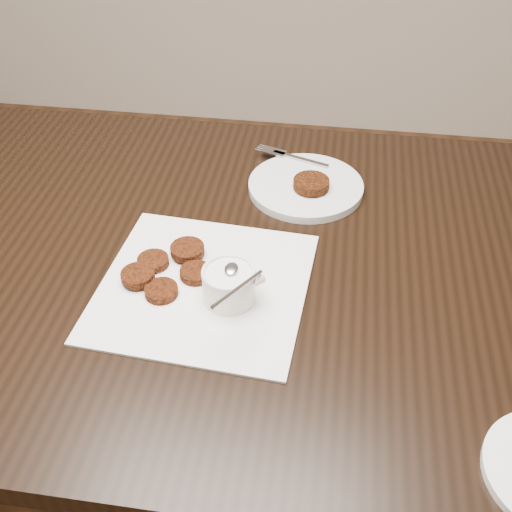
{
  "coord_description": "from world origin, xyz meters",
  "views": [
    {
      "loc": [
        0.23,
        -0.65,
        1.43
      ],
      "look_at": [
        0.13,
        0.08,
        0.8
      ],
      "focal_mm": 43.48,
      "sensor_mm": 36.0,
      "label": 1
    }
  ],
  "objects": [
    {
      "name": "table",
      "position": [
        0.03,
        0.14,
        0.38
      ],
      "size": [
        1.42,
        0.91,
        0.75
      ],
      "primitive_type": "cube",
      "color": "black",
      "rests_on": "floor"
    },
    {
      "name": "napkin",
      "position": [
        0.05,
        0.05,
        0.75
      ],
      "size": [
        0.35,
        0.35,
        0.0
      ],
      "primitive_type": "cube",
      "rotation": [
        0.0,
        0.0,
        -0.07
      ],
      "color": "white",
      "rests_on": "table"
    },
    {
      "name": "sauce_ramekin",
      "position": [
        0.09,
        0.03,
        0.81
      ],
      "size": [
        0.13,
        0.13,
        0.12
      ],
      "primitive_type": null,
      "rotation": [
        0.0,
        0.0,
        0.26
      ],
      "color": "white",
      "rests_on": "napkin"
    },
    {
      "name": "patty_cluster",
      "position": [
        -0.03,
        0.08,
        0.76
      ],
      "size": [
        0.21,
        0.21,
        0.02
      ],
      "primitive_type": null,
      "rotation": [
        0.0,
        0.0,
        0.13
      ],
      "color": "#67260D",
      "rests_on": "napkin"
    },
    {
      "name": "plate_with_patty",
      "position": [
        0.18,
        0.35,
        0.77
      ],
      "size": [
        0.28,
        0.28,
        0.03
      ],
      "primitive_type": null,
      "rotation": [
        0.0,
        0.0,
        -0.34
      ],
      "color": "silver",
      "rests_on": "table"
    }
  ]
}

